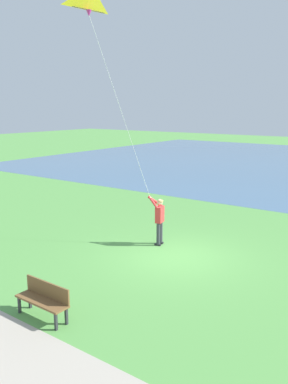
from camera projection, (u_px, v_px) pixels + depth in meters
The scene contains 5 objects.
ground_plane at pixel (175, 257), 13.82m from camera, with size 120.00×120.00×0.00m, color #569947.
lake_water at pixel (286, 163), 36.86m from camera, with size 36.00×44.00×0.01m, color #476B8E.
person_kite_flyer at pixel (159, 217), 14.85m from camera, with size 0.51×0.63×1.83m.
flying_kite at pixel (92, 1), 14.24m from camera, with size 1.56×2.49×7.41m.
park_bench_near_walkway at pixel (44, 298), 9.74m from camera, with size 0.47×1.51×0.88m.
Camera 1 is at (-11.25, -6.73, 5.02)m, focal length 37.85 mm.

